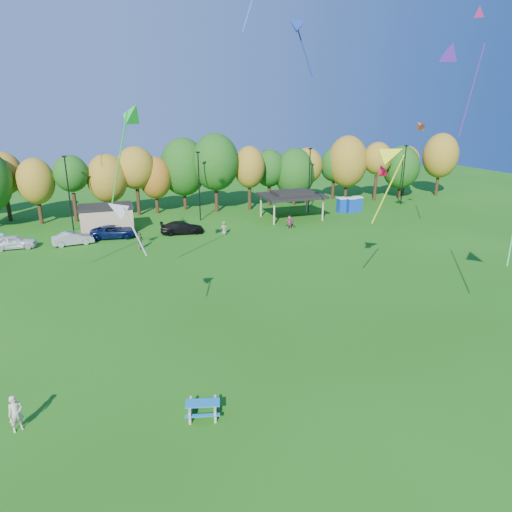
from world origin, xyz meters
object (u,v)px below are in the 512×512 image
object	(u,v)px
porta_potties	(350,205)
car_a	(14,242)
car_c	(114,232)
picnic_table	(203,408)
car_b	(73,238)
kite_flyer	(16,414)
car_d	(182,228)

from	to	relation	value
porta_potties	car_a	size ratio (longest dim) A/B	0.84
car_c	car_a	bearing A→B (deg)	102.65
picnic_table	car_b	bearing A→B (deg)	115.86
car_a	porta_potties	bearing A→B (deg)	-83.28
kite_flyer	car_d	xyz separation A→B (m)	(13.82, 32.50, -0.18)
car_a	car_c	world-z (taller)	car_a
porta_potties	car_c	size ratio (longest dim) A/B	0.71
car_b	porta_potties	bearing A→B (deg)	-90.58
car_a	car_b	distance (m)	6.00
car_a	picnic_table	bearing A→B (deg)	-157.96
car_a	car_d	xyz separation A→B (m)	(18.22, 0.17, -0.02)
porta_potties	picnic_table	bearing A→B (deg)	-128.71
porta_potties	car_d	bearing A→B (deg)	-171.29
car_a	car_b	xyz separation A→B (m)	(5.97, -0.52, -0.04)
porta_potties	car_b	size ratio (longest dim) A/B	0.86
picnic_table	kite_flyer	distance (m)	8.65
car_b	car_d	world-z (taller)	car_d
kite_flyer	car_a	xyz separation A→B (m)	(-4.40, 32.33, -0.16)
porta_potties	picnic_table	distance (m)	48.90
car_a	car_c	size ratio (longest dim) A/B	0.85
kite_flyer	car_a	world-z (taller)	kite_flyer
kite_flyer	car_d	world-z (taller)	kite_flyer
car_b	car_d	bearing A→B (deg)	-94.29
porta_potties	car_d	world-z (taller)	porta_potties
kite_flyer	car_c	xyz separation A→B (m)	(6.01, 33.27, -0.19)
kite_flyer	car_a	bearing A→B (deg)	72.81
picnic_table	car_c	world-z (taller)	car_c
picnic_table	car_d	xyz separation A→B (m)	(5.37, 34.29, 0.32)
picnic_table	car_c	size ratio (longest dim) A/B	0.37
car_c	porta_potties	bearing A→B (deg)	-77.17
picnic_table	car_c	distance (m)	35.15
car_b	car_d	xyz separation A→B (m)	(12.24, 0.69, 0.03)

